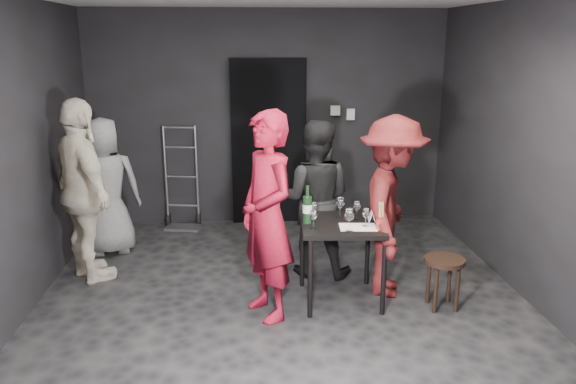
{
  "coord_description": "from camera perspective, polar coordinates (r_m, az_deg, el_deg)",
  "views": [
    {
      "loc": [
        -0.34,
        -4.63,
        2.35
      ],
      "look_at": [
        0.06,
        0.25,
        1.0
      ],
      "focal_mm": 35.0,
      "sensor_mm": 36.0,
      "label": 1
    }
  ],
  "objects": [
    {
      "name": "wine_glass_f",
      "position": [
        5.13,
        7.01,
        -1.78
      ],
      "size": [
        0.08,
        0.08,
        0.18
      ],
      "primitive_type": null,
      "rotation": [
        0.0,
        0.0,
        0.22
      ],
      "color": "white",
      "rests_on": "tasting_table"
    },
    {
      "name": "wine_glass_d",
      "position": [
        4.79,
        6.24,
        -2.74
      ],
      "size": [
        0.1,
        0.1,
        0.22
      ],
      "primitive_type": null,
      "rotation": [
        0.0,
        0.0,
        -0.22
      ],
      "color": "white",
      "rests_on": "tasting_table"
    },
    {
      "name": "floor",
      "position": [
        5.2,
        -0.48,
        -11.39
      ],
      "size": [
        4.5,
        5.0,
        0.02
      ],
      "primitive_type": "cube",
      "color": "black",
      "rests_on": "ground"
    },
    {
      "name": "wine_glass_e",
      "position": [
        4.94,
        7.91,
        -2.51
      ],
      "size": [
        0.07,
        0.07,
        0.18
      ],
      "primitive_type": null,
      "rotation": [
        0.0,
        0.0,
        0.1
      ],
      "color": "white",
      "rests_on": "tasting_table"
    },
    {
      "name": "stool",
      "position": [
        5.19,
        15.57,
        -7.45
      ],
      "size": [
        0.36,
        0.36,
        0.47
      ],
      "rotation": [
        0.0,
        0.0,
        0.25
      ],
      "color": "black",
      "rests_on": "floor"
    },
    {
      "name": "hand_truck",
      "position": [
        7.28,
        -10.65,
        -1.74
      ],
      "size": [
        0.43,
        0.36,
        1.3
      ],
      "rotation": [
        0.0,
        0.0,
        -0.17
      ],
      "color": "#B2B2B7",
      "rests_on": "floor"
    },
    {
      "name": "wine_glass_a",
      "position": [
        4.85,
        2.6,
        -2.7
      ],
      "size": [
        0.08,
        0.08,
        0.18
      ],
      "primitive_type": null,
      "rotation": [
        0.0,
        0.0,
        -0.15
      ],
      "color": "white",
      "rests_on": "tasting_table"
    },
    {
      "name": "bystander_cream",
      "position": [
        5.73,
        -20.22,
        1.82
      ],
      "size": [
        1.25,
        1.39,
        2.19
      ],
      "primitive_type": "imported",
      "rotation": [
        0.0,
        0.0,
        2.2
      ],
      "color": "beige",
      "rests_on": "floor"
    },
    {
      "name": "server_red",
      "position": [
        4.66,
        -2.15,
        -0.48
      ],
      "size": [
        0.8,
        0.93,
        2.14
      ],
      "primitive_type": "imported",
      "rotation": [
        0.0,
        0.0,
        -1.12
      ],
      "color": "#A30F27",
      "rests_on": "floor"
    },
    {
      "name": "tasting_table",
      "position": [
        5.08,
        5.46,
        -4.16
      ],
      "size": [
        0.72,
        0.72,
        0.75
      ],
      "rotation": [
        0.0,
        0.0,
        -0.07
      ],
      "color": "black",
      "rests_on": "floor"
    },
    {
      "name": "wall_right",
      "position": [
        5.4,
        24.07,
        3.44
      ],
      "size": [
        0.04,
        5.0,
        2.7
      ],
      "primitive_type": "cube",
      "color": "black",
      "rests_on": "ground"
    },
    {
      "name": "wall_back",
      "position": [
        7.21,
        -2.02,
        7.47
      ],
      "size": [
        4.5,
        0.04,
        2.7
      ],
      "primitive_type": "cube",
      "color": "black",
      "rests_on": "ground"
    },
    {
      "name": "wall_left",
      "position": [
        5.11,
        -26.61,
        2.52
      ],
      "size": [
        0.04,
        5.0,
        2.7
      ],
      "primitive_type": "cube",
      "color": "black",
      "rests_on": "ground"
    },
    {
      "name": "wine_glass_b",
      "position": [
        5.04,
        2.66,
        -1.92
      ],
      "size": [
        0.09,
        0.09,
        0.19
      ],
      "primitive_type": null,
      "rotation": [
        0.0,
        0.0,
        0.31
      ],
      "color": "white",
      "rests_on": "tasting_table"
    },
    {
      "name": "tasting_mat",
      "position": [
        4.93,
        7.12,
        -3.56
      ],
      "size": [
        0.34,
        0.24,
        0.0
      ],
      "primitive_type": "cube",
      "rotation": [
        0.0,
        0.0,
        -0.09
      ],
      "color": "white",
      "rests_on": "tasting_table"
    },
    {
      "name": "wallbox_upper",
      "position": [
        7.24,
        4.8,
        8.26
      ],
      "size": [
        0.12,
        0.06,
        0.12
      ],
      "primitive_type": "cube",
      "color": "#B7B7B2",
      "rests_on": "wall_back"
    },
    {
      "name": "reserved_card",
      "position": [
        5.1,
        8.36,
        -2.48
      ],
      "size": [
        0.09,
        0.12,
        0.09
      ],
      "primitive_type": null,
      "rotation": [
        0.0,
        0.0,
        -0.14
      ],
      "color": "white",
      "rests_on": "tasting_table"
    },
    {
      "name": "wallbox_lower",
      "position": [
        7.28,
        6.36,
        7.86
      ],
      "size": [
        0.1,
        0.06,
        0.14
      ],
      "primitive_type": "cube",
      "color": "#B7B7B2",
      "rests_on": "wall_back"
    },
    {
      "name": "bystander_grey",
      "position": [
        6.47,
        -18.05,
        0.65
      ],
      "size": [
        0.84,
        0.58,
        1.56
      ],
      "primitive_type": "imported",
      "rotation": [
        0.0,
        0.0,
        3.37
      ],
      "color": "gray",
      "rests_on": "floor"
    },
    {
      "name": "breadstick_cup",
      "position": [
        4.88,
        9.45,
        -2.44
      ],
      "size": [
        0.08,
        0.08,
        0.26
      ],
      "rotation": [
        0.0,
        0.0,
        0.28
      ],
      "color": "red",
      "rests_on": "tasting_table"
    },
    {
      "name": "doorway",
      "position": [
        7.2,
        -1.97,
        5.04
      ],
      "size": [
        0.95,
        0.1,
        2.1
      ],
      "primitive_type": "cube",
      "color": "black",
      "rests_on": "ground"
    },
    {
      "name": "wall_front",
      "position": [
        2.38,
        4.05,
        -9.41
      ],
      "size": [
        4.5,
        0.04,
        2.7
      ],
      "primitive_type": "cube",
      "color": "black",
      "rests_on": "ground"
    },
    {
      "name": "woman_black",
      "position": [
        5.6,
        2.74,
        -0.26
      ],
      "size": [
        0.9,
        0.65,
        1.67
      ],
      "primitive_type": "imported",
      "rotation": [
        0.0,
        0.0,
        2.86
      ],
      "color": "black",
      "rests_on": "floor"
    },
    {
      "name": "wine_bottle",
      "position": [
        4.98,
        1.97,
        -1.7
      ],
      "size": [
        0.08,
        0.08,
        0.34
      ],
      "rotation": [
        0.0,
        0.0,
        0.29
      ],
      "color": "black",
      "rests_on": "tasting_table"
    },
    {
      "name": "wine_glass_c",
      "position": [
        5.15,
        5.32,
        -1.48
      ],
      "size": [
        0.1,
        0.1,
        0.21
      ],
      "primitive_type": null,
      "rotation": [
        0.0,
        0.0,
        0.25
      ],
      "color": "white",
      "rests_on": "tasting_table"
    },
    {
      "name": "man_maroon",
      "position": [
        5.22,
        10.52,
        -0.4
      ],
      "size": [
        0.92,
        1.34,
        1.9
      ],
      "primitive_type": "imported",
      "rotation": [
        0.0,
        0.0,
        1.25
      ],
      "color": "#5D1618",
      "rests_on": "floor"
    }
  ]
}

